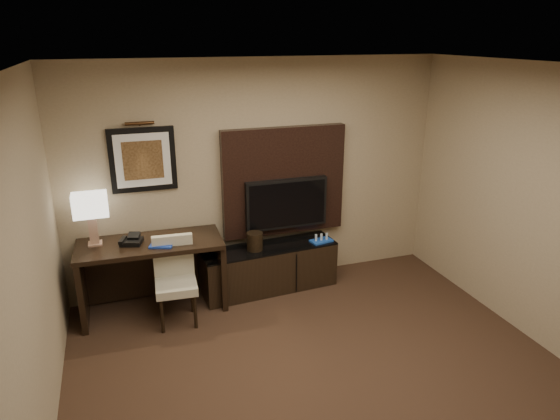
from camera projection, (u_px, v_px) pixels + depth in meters
name	position (u px, v px, depth m)	size (l,w,h in m)	color
floor	(346.00, 411.00, 4.11)	(4.50, 5.00, 0.01)	#332117
ceiling	(364.00, 73.00, 3.21)	(4.50, 5.00, 0.01)	silver
wall_back	(258.00, 176.00, 5.89)	(4.50, 0.01, 2.70)	tan
wall_left	(15.00, 315.00, 2.98)	(0.01, 5.00, 2.70)	tan
desk	(153.00, 276.00, 5.49)	(1.53, 0.66, 0.82)	black
credenza	(269.00, 268.00, 5.99)	(1.61, 0.45, 0.56)	black
tv_wall_panel	(284.00, 181.00, 5.96)	(1.50, 0.12, 1.30)	black
tv	(286.00, 204.00, 5.95)	(1.00, 0.08, 0.60)	black
artwork	(143.00, 160.00, 5.38)	(0.70, 0.04, 0.70)	black
picture_light	(140.00, 123.00, 5.21)	(0.04, 0.04, 0.30)	#402814
desk_chair	(176.00, 285.00, 5.24)	(0.42, 0.49, 0.89)	beige
table_lamp	(92.00, 220.00, 5.20)	(0.34, 0.19, 0.55)	tan
desk_phone	(131.00, 239.00, 5.29)	(0.21, 0.19, 0.11)	black
blue_folder	(163.00, 242.00, 5.33)	(0.24, 0.32, 0.02)	#1938A7
book	(161.00, 231.00, 5.32)	(0.18, 0.02, 0.24)	#B9AD91
ice_bucket	(255.00, 241.00, 5.78)	(0.19, 0.19, 0.21)	black
minibar_tray	(321.00, 238.00, 6.03)	(0.26, 0.16, 0.09)	blue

